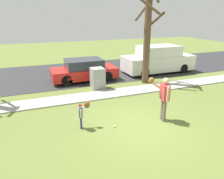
{
  "coord_description": "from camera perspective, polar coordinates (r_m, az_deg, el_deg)",
  "views": [
    {
      "loc": [
        -3.65,
        -6.3,
        3.93
      ],
      "look_at": [
        -0.58,
        1.58,
        1.0
      ],
      "focal_mm": 34.77,
      "sensor_mm": 36.0,
      "label": 1
    }
  ],
  "objects": [
    {
      "name": "street_tree_near",
      "position": [
        12.87,
        9.3,
        14.37
      ],
      "size": [
        1.85,
        1.89,
        5.51
      ],
      "color": "brown",
      "rests_on": "ground"
    },
    {
      "name": "parked_hatchback_red",
      "position": [
        13.62,
        -7.33,
        5.07
      ],
      "size": [
        4.0,
        1.75,
        1.33
      ],
      "rotation": [
        0.0,
        0.0,
        3.14
      ],
      "color": "red",
      "rests_on": "road_surface"
    },
    {
      "name": "parked_van_white",
      "position": [
        15.79,
        12.05,
        7.65
      ],
      "size": [
        5.0,
        1.95,
        1.88
      ],
      "rotation": [
        0.0,
        0.0,
        3.14
      ],
      "color": "silver",
      "rests_on": "road_surface"
    },
    {
      "name": "person_adult",
      "position": [
        8.42,
        13.37,
        -1.37
      ],
      "size": [
        0.68,
        0.72,
        1.73
      ],
      "rotation": [
        0.0,
        0.0,
        2.97
      ],
      "color": "#6B6656",
      "rests_on": "ground"
    },
    {
      "name": "baseball",
      "position": [
        8.08,
        0.7,
        -9.71
      ],
      "size": [
        0.07,
        0.07,
        0.07
      ],
      "primitive_type": "sphere",
      "color": "white",
      "rests_on": "ground"
    },
    {
      "name": "road_surface",
      "position": [
        15.84,
        -7.31,
        4.63
      ],
      "size": [
        36.0,
        6.8,
        0.02
      ],
      "primitive_type": "cube",
      "color": "#2D2D30",
      "rests_on": "ground"
    },
    {
      "name": "utility_cabinet",
      "position": [
        11.98,
        -3.81,
        2.89
      ],
      "size": [
        0.69,
        0.73,
        1.18
      ],
      "primitive_type": "cube",
      "color": "gray",
      "rests_on": "ground"
    },
    {
      "name": "person_child",
      "position": [
        7.87,
        -7.7,
        -5.71
      ],
      "size": [
        0.47,
        0.35,
        0.98
      ],
      "rotation": [
        0.0,
        0.0,
        6.12
      ],
      "color": "navy",
      "rests_on": "ground"
    },
    {
      "name": "ground_plane",
      "position": [
        11.18,
        -0.81,
        -1.48
      ],
      "size": [
        48.0,
        48.0,
        0.0
      ],
      "primitive_type": "plane",
      "color": "olive"
    },
    {
      "name": "sidewalk_strip",
      "position": [
        11.26,
        -0.99,
        -1.17
      ],
      "size": [
        36.0,
        1.2,
        0.06
      ],
      "primitive_type": "cube",
      "color": "#A3A39E",
      "rests_on": "ground"
    }
  ]
}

